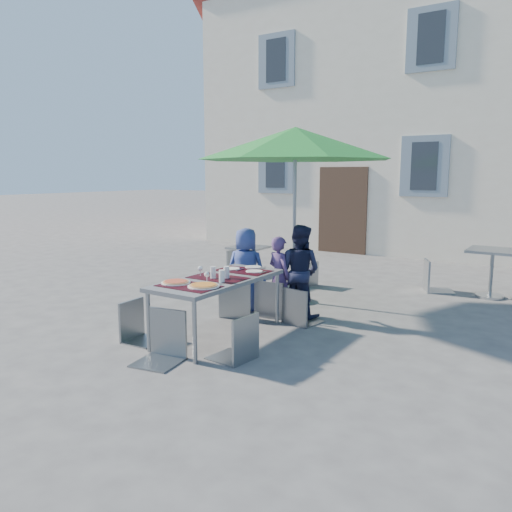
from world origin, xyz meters
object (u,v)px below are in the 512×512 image
Objects in this scene: chair_3 at (137,297)px; bg_chair_l_1 at (434,256)px; pizza_near_left at (176,282)px; cafe_table_1 at (492,263)px; chair_4 at (238,310)px; chair_5 at (162,305)px; bg_chair_r_0 at (308,259)px; patio_umbrella at (295,145)px; bg_chair_l_0 at (238,247)px; child_1 at (279,277)px; pizza_near_right at (204,286)px; cafe_table_0 at (248,259)px; child_0 at (246,269)px; child_2 at (299,271)px; chair_1 at (272,276)px; chair_0 at (236,275)px; dining_table at (218,282)px; chair_2 at (299,284)px.

bg_chair_l_1 reaches higher than chair_3.
cafe_table_1 reaches higher than pizza_near_left.
chair_5 is at bearing -148.20° from chair_4.
chair_3 reaches higher than bg_chair_r_0.
bg_chair_l_0 is (-1.88, 1.14, -1.87)m from patio_umbrella.
pizza_near_right is at bearing 111.43° from child_1.
pizza_near_right is 0.43× the size of bg_chair_r_0.
chair_5 reaches higher than bg_chair_l_0.
chair_5 is at bearing -89.18° from patio_umbrella.
pizza_near_left is 0.50× the size of cafe_table_0.
child_0 is 1.20× the size of bg_chair_l_1.
chair_4 is at bearing 96.87° from child_2.
chair_1 is at bearing -48.05° from cafe_table_0.
chair_5 is (-0.43, -2.33, -0.04)m from child_2.
chair_4 is at bearing 108.69° from child_0.
bg_chair_l_1 reaches higher than bg_chair_r_0.
chair_4 is at bearing -57.77° from cafe_table_0.
cafe_table_0 is at bearing -36.41° from bg_chair_l_0.
chair_0 reaches higher than cafe_table_0.
dining_table is 2.73m from patio_umbrella.
chair_5 is 4.61m from bg_chair_l_0.
child_0 is 2.53m from bg_chair_l_0.
cafe_table_0 is (-2.14, 3.40, -0.13)m from chair_4.
dining_table is 4.79m from cafe_table_1.
cafe_table_0 is (-1.44, 3.83, -0.17)m from chair_5.
bg_chair_l_1 is (0.95, 4.55, 0.04)m from chair_4.
cafe_table_0 is (-1.47, 2.87, -0.26)m from dining_table.
child_2 is 0.90m from chair_0.
child_1 reaches higher than chair_4.
child_1 is 0.48m from chair_2.
chair_2 is 0.32× the size of patio_umbrella.
chair_1 is 0.52m from chair_2.
bg_chair_r_0 is (-0.05, 2.34, -0.12)m from chair_0.
chair_3 is (-0.91, -1.87, -0.03)m from child_1.
chair_5 reaches higher than pizza_near_right.
child_1 is 0.30m from child_2.
child_1 is at bearing 106.29° from chair_4.
patio_umbrella is at bearing 121.93° from chair_2.
child_0 is 0.94× the size of child_2.
chair_2 is at bearing 74.19° from pizza_near_right.
bg_chair_l_0 is at bearing -65.68° from child_0.
cafe_table_0 is 4.19m from cafe_table_1.
pizza_near_right is 1.58m from chair_2.
chair_1 reaches higher than pizza_near_right.
bg_chair_r_0 is (0.35, 3.86, -0.06)m from chair_3.
pizza_near_right is at bearing -87.19° from chair_1.
bg_chair_l_0 is (-0.48, 0.35, 0.15)m from cafe_table_0.
child_2 is at bearing 71.65° from pizza_near_left.
bg_chair_l_0 reaches higher than pizza_near_left.
chair_1 is at bearing 70.21° from child_1.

